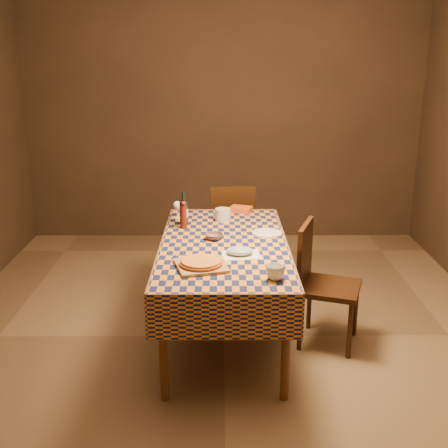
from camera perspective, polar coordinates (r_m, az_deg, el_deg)
The scene contains 16 objects.
room at distance 4.00m, azimuth 0.00°, elevation 5.95°, with size 5.00×5.10×2.70m.
dining_table at distance 4.18m, azimuth 0.00°, elevation -2.91°, with size 0.94×1.84×0.77m.
cutting_board at distance 3.69m, azimuth -2.35°, elevation -4.25°, with size 0.31×0.31×0.02m, color #9B7049.
pizza at distance 3.69m, azimuth -2.35°, elevation -3.92°, with size 0.33×0.33×0.03m.
pepper_mill at distance 4.47m, azimuth -4.14°, elevation 0.86°, with size 0.06×0.06×0.22m.
bowl at distance 4.23m, azimuth -1.03°, elevation -1.28°, with size 0.14×0.14×0.04m, color #654955.
wine_glass at distance 4.76m, azimuth -4.76°, elevation 1.84°, with size 0.08×0.08×0.15m.
wine_bottle at distance 4.57m, azimuth -4.11°, elevation 1.19°, with size 0.08×0.08×0.28m.
deli_tub at distance 4.67m, azimuth -0.11°, elevation 0.93°, with size 0.13×0.13×0.11m, color silver.
takeout_container at distance 4.95m, azimuth 1.73°, elevation 1.51°, with size 0.18×0.13×0.05m, color #BE4919.
white_plate at distance 4.36m, azimuth 4.38°, elevation -0.93°, with size 0.23×0.23×0.01m, color white.
tumbler at distance 3.50m, azimuth 5.22°, elevation -4.92°, with size 0.12×0.12×0.09m, color silver.
flour_patch at distance 3.91m, azimuth 1.77°, elevation -3.16°, with size 0.26×0.20×0.00m, color silver.
flour_bag at distance 3.91m, azimuth 1.60°, elevation -2.75°, with size 0.19×0.14×0.05m, color #A0ADCE.
chair_far at distance 5.41m, azimuth 0.80°, elevation -0.08°, with size 0.44×0.45×0.93m.
chair_right at distance 4.24m, azimuth 9.66°, elevation -5.36°, with size 0.54×0.54×0.93m.
Camera 1 is at (-0.02, -3.92, 2.13)m, focal length 45.00 mm.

